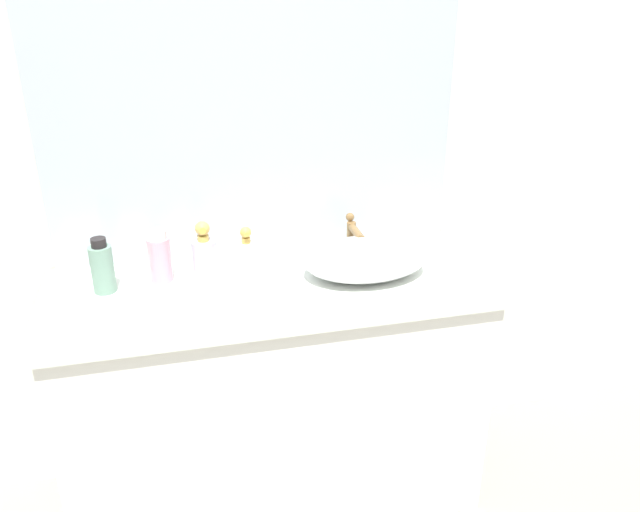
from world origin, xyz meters
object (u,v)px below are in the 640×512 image
object	(u,v)px
lotion_bottle	(160,257)
perfume_bottle	(102,267)
soap_dispenser	(205,256)
spray_can	(247,258)
sink_basin	(366,259)

from	to	relation	value
lotion_bottle	perfume_bottle	size ratio (longest dim) A/B	0.97
soap_dispenser	lotion_bottle	world-z (taller)	soap_dispenser
soap_dispenser	perfume_bottle	xyz separation A→B (m)	(-0.30, -0.01, -0.00)
lotion_bottle	spray_can	bearing A→B (deg)	-12.07
sink_basin	soap_dispenser	world-z (taller)	soap_dispenser
sink_basin	perfume_bottle	xyz separation A→B (m)	(-0.78, 0.08, 0.02)
sink_basin	lotion_bottle	world-z (taller)	lotion_bottle
sink_basin	spray_can	bearing A→B (deg)	171.10
soap_dispenser	perfume_bottle	distance (m)	0.30
spray_can	perfume_bottle	bearing A→B (deg)	177.09
lotion_bottle	soap_dispenser	bearing A→B (deg)	-11.63
soap_dispenser	spray_can	bearing A→B (deg)	-12.55
lotion_bottle	perfume_bottle	xyz separation A→B (m)	(-0.16, -0.03, -0.00)
perfume_bottle	spray_can	bearing A→B (deg)	-2.91
lotion_bottle	perfume_bottle	distance (m)	0.17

